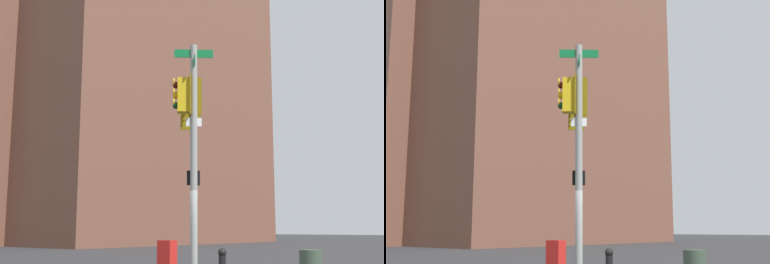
# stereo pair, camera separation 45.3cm
# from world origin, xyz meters

# --- Properties ---
(signal_pole_assembly) EXTENTS (3.30, 2.99, 6.72)m
(signal_pole_assembly) POSITION_xyz_m (-0.70, -0.96, 4.86)
(signal_pole_assembly) COLOR gray
(signal_pole_assembly) RESTS_ON ground_plane
(fire_hydrant) EXTENTS (0.34, 0.26, 0.87)m
(fire_hydrant) POSITION_xyz_m (-1.77, -0.57, 0.47)
(fire_hydrant) COLOR black
(fire_hydrant) RESTS_ON ground_plane
(newspaper_box) EXTENTS (0.49, 0.60, 1.05)m
(newspaper_box) POSITION_xyz_m (-2.56, -3.51, 0.53)
(newspaper_box) COLOR red
(newspaper_box) RESTS_ON ground_plane
(building_brick_nearside) EXTENTS (27.44, 18.28, 38.91)m
(building_brick_nearside) POSITION_xyz_m (-26.26, -30.03, 19.46)
(building_brick_nearside) COLOR brown
(building_brick_nearside) RESTS_ON ground_plane
(building_brick_midblock) EXTENTS (21.21, 17.27, 42.38)m
(building_brick_midblock) POSITION_xyz_m (-21.00, -38.38, 21.19)
(building_brick_midblock) COLOR brown
(building_brick_midblock) RESTS_ON ground_plane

